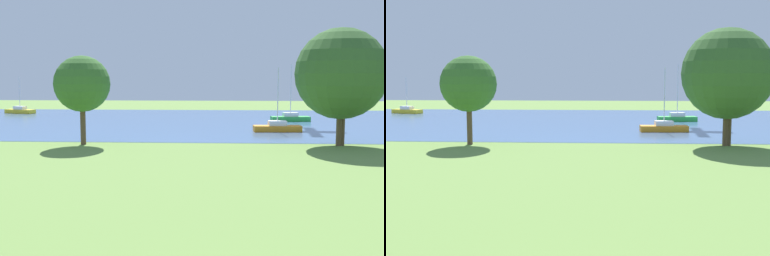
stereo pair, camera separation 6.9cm
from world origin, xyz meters
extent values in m
plane|color=olive|center=(0.00, 22.00, 0.00)|extent=(160.00, 160.00, 0.00)
cube|color=#496CA0|center=(0.00, 50.00, 0.01)|extent=(140.00, 40.00, 0.02)
cube|color=orange|center=(5.85, 38.80, 0.32)|extent=(4.87, 1.75, 0.60)
cube|color=white|center=(5.85, 38.80, 0.87)|extent=(1.86, 1.19, 0.50)
cylinder|color=silver|center=(5.85, 38.80, 3.56)|extent=(0.10, 0.10, 5.88)
cube|color=green|center=(8.88, 50.20, 0.32)|extent=(4.93, 2.00, 0.60)
cube|color=white|center=(8.88, 50.20, 0.87)|extent=(1.91, 1.29, 0.50)
cylinder|color=silver|center=(8.88, 50.20, 3.87)|extent=(0.10, 0.10, 6.49)
cube|color=yellow|center=(-30.53, 61.03, 0.32)|extent=(5.03, 2.97, 0.60)
cube|color=white|center=(-30.53, 61.03, 0.87)|extent=(2.06, 1.62, 0.50)
cylinder|color=silver|center=(-30.53, 61.03, 3.10)|extent=(0.10, 0.10, 4.95)
cylinder|color=brown|center=(-11.27, 28.66, 1.69)|extent=(0.44, 0.44, 3.38)
sphere|color=#366629|center=(-11.27, 28.66, 4.99)|extent=(4.58, 4.58, 4.58)
cylinder|color=brown|center=(9.57, 29.08, 1.63)|extent=(0.44, 0.44, 3.26)
sphere|color=#325A28|center=(9.57, 29.08, 5.81)|extent=(7.29, 7.29, 7.29)
cylinder|color=brown|center=(9.88, 29.31, 1.75)|extent=(0.44, 0.44, 3.49)
sphere|color=#2C753B|center=(9.88, 29.31, 5.41)|extent=(5.48, 5.48, 5.48)
camera|label=1|loc=(-0.15, -9.13, 5.51)|focal=43.92mm
camera|label=2|loc=(-0.08, -9.13, 5.51)|focal=43.92mm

